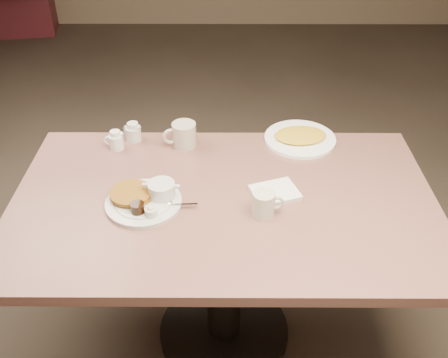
{
  "coord_description": "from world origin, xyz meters",
  "views": [
    {
      "loc": [
        0.01,
        -1.39,
        1.85
      ],
      "look_at": [
        0.0,
        0.02,
        0.82
      ],
      "focal_mm": 40.27,
      "sensor_mm": 36.0,
      "label": 1
    }
  ],
  "objects_px": {
    "creamer_right": "(133,132)",
    "hash_plate": "(300,138)",
    "creamer_left": "(116,141)",
    "coffee_mug_near": "(264,203)",
    "diner_table": "(224,234)",
    "main_plate": "(145,198)",
    "coffee_mug_far": "(183,135)"
  },
  "relations": [
    {
      "from": "creamer_left",
      "to": "hash_plate",
      "type": "xyz_separation_m",
      "value": [
        0.75,
        0.06,
        -0.02
      ]
    },
    {
      "from": "hash_plate",
      "to": "creamer_left",
      "type": "bearing_deg",
      "value": -175.07
    },
    {
      "from": "main_plate",
      "to": "creamer_left",
      "type": "bearing_deg",
      "value": 114.84
    },
    {
      "from": "creamer_right",
      "to": "hash_plate",
      "type": "relative_size",
      "value": 0.25
    },
    {
      "from": "coffee_mug_far",
      "to": "creamer_left",
      "type": "bearing_deg",
      "value": -174.96
    },
    {
      "from": "diner_table",
      "to": "coffee_mug_near",
      "type": "relative_size",
      "value": 13.12
    },
    {
      "from": "hash_plate",
      "to": "creamer_right",
      "type": "bearing_deg",
      "value": 179.93
    },
    {
      "from": "coffee_mug_far",
      "to": "main_plate",
      "type": "bearing_deg",
      "value": -105.77
    },
    {
      "from": "coffee_mug_near",
      "to": "creamer_right",
      "type": "distance_m",
      "value": 0.7
    },
    {
      "from": "creamer_right",
      "to": "main_plate",
      "type": "bearing_deg",
      "value": -76.07
    },
    {
      "from": "coffee_mug_near",
      "to": "creamer_right",
      "type": "xyz_separation_m",
      "value": [
        -0.51,
        0.48,
        -0.01
      ]
    },
    {
      "from": "diner_table",
      "to": "hash_plate",
      "type": "distance_m",
      "value": 0.53
    },
    {
      "from": "coffee_mug_near",
      "to": "creamer_left",
      "type": "xyz_separation_m",
      "value": [
        -0.57,
        0.41,
        -0.01
      ]
    },
    {
      "from": "coffee_mug_far",
      "to": "creamer_left",
      "type": "xyz_separation_m",
      "value": [
        -0.27,
        -0.02,
        -0.01
      ]
    },
    {
      "from": "creamer_left",
      "to": "hash_plate",
      "type": "height_order",
      "value": "creamer_left"
    },
    {
      "from": "main_plate",
      "to": "creamer_right",
      "type": "xyz_separation_m",
      "value": [
        -0.1,
        0.42,
        0.01
      ]
    },
    {
      "from": "coffee_mug_far",
      "to": "diner_table",
      "type": "bearing_deg",
      "value": -64.57
    },
    {
      "from": "diner_table",
      "to": "main_plate",
      "type": "height_order",
      "value": "main_plate"
    },
    {
      "from": "diner_table",
      "to": "coffee_mug_far",
      "type": "bearing_deg",
      "value": 115.43
    },
    {
      "from": "creamer_right",
      "to": "coffee_mug_near",
      "type": "bearing_deg",
      "value": -42.99
    },
    {
      "from": "coffee_mug_near",
      "to": "coffee_mug_far",
      "type": "distance_m",
      "value": 0.53
    },
    {
      "from": "coffee_mug_far",
      "to": "creamer_left",
      "type": "distance_m",
      "value": 0.27
    },
    {
      "from": "creamer_left",
      "to": "hash_plate",
      "type": "relative_size",
      "value": 0.27
    },
    {
      "from": "diner_table",
      "to": "coffee_mug_far",
      "type": "height_order",
      "value": "coffee_mug_far"
    },
    {
      "from": "main_plate",
      "to": "diner_table",
      "type": "bearing_deg",
      "value": 5.76
    },
    {
      "from": "coffee_mug_far",
      "to": "hash_plate",
      "type": "xyz_separation_m",
      "value": [
        0.48,
        0.04,
        -0.04
      ]
    },
    {
      "from": "coffee_mug_far",
      "to": "creamer_right",
      "type": "relative_size",
      "value": 1.77
    },
    {
      "from": "hash_plate",
      "to": "main_plate",
      "type": "bearing_deg",
      "value": -144.53
    },
    {
      "from": "main_plate",
      "to": "coffee_mug_far",
      "type": "xyz_separation_m",
      "value": [
        0.11,
        0.38,
        0.03
      ]
    },
    {
      "from": "coffee_mug_near",
      "to": "hash_plate",
      "type": "height_order",
      "value": "coffee_mug_near"
    },
    {
      "from": "coffee_mug_near",
      "to": "creamer_right",
      "type": "height_order",
      "value": "coffee_mug_near"
    },
    {
      "from": "diner_table",
      "to": "coffee_mug_near",
      "type": "height_order",
      "value": "coffee_mug_near"
    }
  ]
}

